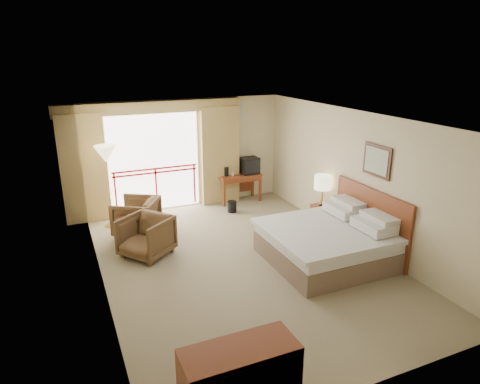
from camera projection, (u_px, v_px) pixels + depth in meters
name	position (u px, v px, depth m)	size (l,w,h in m)	color
floor	(242.00, 261.00, 8.08)	(7.00, 7.00, 0.00)	#7F7456
ceiling	(242.00, 118.00, 7.24)	(7.00, 7.00, 0.00)	white
wall_back	(186.00, 153.00, 10.71)	(5.00, 5.00, 0.00)	beige
wall_front	(373.00, 287.00, 4.62)	(5.00, 5.00, 0.00)	beige
wall_left	(97.00, 214.00, 6.71)	(7.00, 7.00, 0.00)	beige
wall_right	(355.00, 178.00, 8.62)	(7.00, 7.00, 0.00)	beige
balcony_door	(155.00, 163.00, 10.43)	(2.40, 2.40, 0.00)	white
balcony_railing	(156.00, 178.00, 10.54)	(2.09, 0.03, 1.02)	#B6100F
curtain_left	(84.00, 169.00, 9.68)	(1.00, 0.26, 2.50)	olive
curtain_right	(220.00, 155.00, 10.93)	(1.00, 0.26, 2.50)	olive
valance	(152.00, 107.00, 9.93)	(4.40, 0.22, 0.28)	olive
hvac_vent	(234.00, 111.00, 10.87)	(0.50, 0.04, 0.50)	silver
bed	(328.00, 242.00, 8.02)	(2.13, 2.06, 0.97)	brown
headboard	(370.00, 221.00, 8.30)	(0.06, 2.10, 1.30)	maroon
framed_art	(377.00, 161.00, 7.93)	(0.04, 0.72, 0.60)	black
nightstand	(322.00, 217.00, 9.54)	(0.37, 0.44, 0.53)	maroon
table_lamp	(323.00, 183.00, 9.34)	(0.38, 0.38, 0.67)	tan
phone	(325.00, 206.00, 9.30)	(0.20, 0.15, 0.09)	black
desk	(238.00, 180.00, 11.25)	(1.11, 0.54, 0.73)	maroon
tv	(249.00, 166.00, 11.20)	(0.47, 0.37, 0.43)	black
coffee_maker	(226.00, 172.00, 10.99)	(0.11, 0.11, 0.24)	black
cup	(233.00, 174.00, 11.03)	(0.06, 0.06, 0.09)	white
wastebasket	(232.00, 207.00, 10.55)	(0.22, 0.22, 0.28)	black
armchair_far	(138.00, 234.00, 9.32)	(0.86, 0.88, 0.80)	#493420
armchair_near	(148.00, 255.00, 8.34)	(0.85, 0.87, 0.79)	#493420
side_table	(130.00, 226.00, 8.68)	(0.55, 0.55, 0.59)	black
book	(130.00, 217.00, 8.62)	(0.17, 0.23, 0.02)	white
floor_lamp	(106.00, 157.00, 9.26)	(0.47, 0.47, 1.86)	tan
dresser	(240.00, 381.00, 4.57)	(1.25, 0.53, 0.84)	maroon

